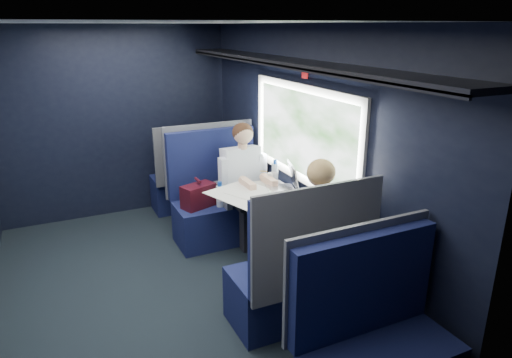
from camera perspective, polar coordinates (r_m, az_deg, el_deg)
name	(u,v)px	position (r m, az deg, el deg)	size (l,w,h in m)	color
ground	(166,293)	(4.31, -11.22, -13.80)	(2.80, 4.20, 0.01)	black
room_shell	(157,132)	(3.74, -12.30, 5.82)	(3.00, 4.40, 2.40)	black
table	(269,206)	(4.32, 1.59, -3.36)	(0.62, 1.00, 0.74)	#54565E
seat_bay_near	(218,202)	(5.07, -4.84, -2.89)	(1.04, 0.62, 1.26)	#0C1138
seat_bay_far	(298,277)	(3.66, 5.26, -12.12)	(1.04, 0.62, 1.26)	#0C1138
seat_row_front	(193,179)	(5.91, -7.89, 0.03)	(1.04, 0.51, 1.16)	#0C1138
seat_row_back	(374,350)	(3.05, 14.56, -19.94)	(1.04, 0.51, 1.16)	#0C1138
man	(245,178)	(4.92, -1.37, 0.13)	(0.53, 0.56, 1.32)	black
woman	(315,227)	(3.76, 7.42, -5.93)	(0.53, 0.56, 1.32)	black
papers	(251,196)	(4.33, -0.64, -2.15)	(0.55, 0.80, 0.01)	white
laptop	(287,183)	(4.47, 3.90, -0.56)	(0.37, 0.42, 0.27)	silver
bottle_small	(275,172)	(4.71, 2.38, 0.88)	(0.07, 0.07, 0.24)	silver
cup	(271,177)	(4.73, 1.84, 0.21)	(0.07, 0.07, 0.09)	white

